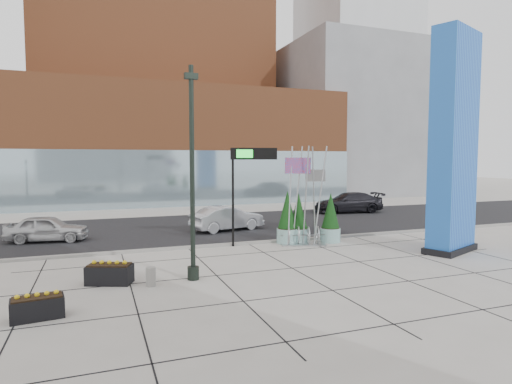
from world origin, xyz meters
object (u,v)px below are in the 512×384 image
object	(u,v)px
overhead_street_sign	(249,162)
public_art_sculpture	(304,219)
concrete_bollard	(151,277)
blue_pylon	(454,146)
lamp_post	(192,194)
car_silver_mid	(227,219)
car_white_west	(47,229)

from	to	relation	value
overhead_street_sign	public_art_sculpture	bearing A→B (deg)	-2.29
overhead_street_sign	concrete_bollard	bearing A→B (deg)	-120.18
public_art_sculpture	overhead_street_sign	xyz separation A→B (m)	(-2.57, 0.80, 2.79)
blue_pylon	public_art_sculpture	size ratio (longest dim) A/B	2.03
blue_pylon	lamp_post	size ratio (longest dim) A/B	1.34
blue_pylon	overhead_street_sign	xyz separation A→B (m)	(-8.06, 4.61, -0.70)
lamp_post	car_silver_mid	world-z (taller)	lamp_post
public_art_sculpture	car_silver_mid	distance (m)	5.79
overhead_street_sign	car_silver_mid	bearing A→B (deg)	101.93
concrete_bollard	car_silver_mid	bearing A→B (deg)	60.36
concrete_bollard	overhead_street_sign	xyz separation A→B (m)	(5.31, 5.28, 3.74)
blue_pylon	car_white_west	size ratio (longest dim) A/B	2.51
concrete_bollard	car_white_west	distance (m)	10.48
lamp_post	public_art_sculpture	world-z (taller)	lamp_post
public_art_sculpture	car_white_west	distance (m)	12.99
lamp_post	blue_pylon	bearing A→B (deg)	1.88
lamp_post	overhead_street_sign	distance (m)	6.39
overhead_street_sign	car_white_west	xyz separation A→B (m)	(-9.31, 4.40, -3.39)
overhead_street_sign	car_white_west	world-z (taller)	overhead_street_sign
public_art_sculpture	car_white_west	size ratio (longest dim) A/B	1.24
lamp_post	concrete_bollard	size ratio (longest dim) A/B	11.63
lamp_post	car_white_west	world-z (taller)	lamp_post
blue_pylon	lamp_post	distance (m)	12.03
blue_pylon	concrete_bollard	distance (m)	14.10
concrete_bollard	overhead_street_sign	world-z (taller)	overhead_street_sign
lamp_post	overhead_street_sign	world-z (taller)	lamp_post
public_art_sculpture	overhead_street_sign	world-z (taller)	public_art_sculpture
lamp_post	car_white_west	size ratio (longest dim) A/B	1.87
car_silver_mid	public_art_sculpture	bearing A→B (deg)	-170.51
blue_pylon	lamp_post	world-z (taller)	blue_pylon
car_white_west	car_silver_mid	distance (m)	9.55
blue_pylon	car_silver_mid	world-z (taller)	blue_pylon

